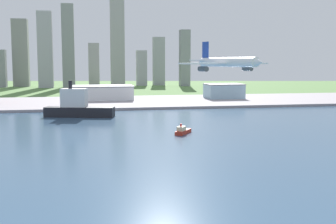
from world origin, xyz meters
The scene contains 9 objects.
ground_plane centered at (0.00, 300.00, 0.00)m, with size 2400.00×2400.00×0.00m, color #588141.
water_bay centered at (0.00, 240.00, 0.07)m, with size 840.00×360.00×0.15m, color #385675.
industrial_pier centered at (0.00, 490.00, 1.25)m, with size 840.00×140.00×2.50m, color #9D9499.
airplane_landing centered at (8.48, 176.31, 44.13)m, with size 35.11×37.17×11.16m.
cargo_ship centered at (-47.91, 380.84, 8.35)m, with size 56.78×25.94×29.17m.
tugboat_small centered at (16.73, 283.70, 1.96)m, with size 13.24×16.57×6.71m.
warehouse_main centered at (-22.19, 512.17, 10.30)m, with size 66.15×40.42×15.55m.
warehouse_annex centered at (115.81, 505.11, 10.80)m, with size 41.62×32.73×16.56m.
distant_skyline centered at (-37.46, 811.50, 60.35)m, with size 335.89×75.35×156.11m.
Camera 1 is at (-42.14, 25.92, 44.44)m, focal length 46.49 mm.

